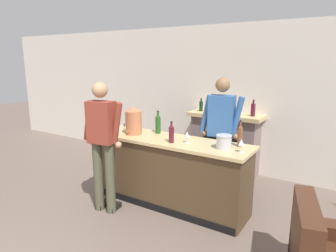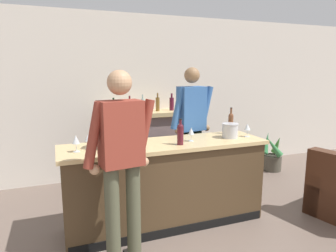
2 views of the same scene
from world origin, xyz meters
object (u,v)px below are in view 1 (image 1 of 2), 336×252
(person_customer, at_px, (103,142))
(fireplace_stone, at_px, (225,143))
(wine_glass_front_right, at_px, (187,135))
(wine_bottle_riesling_slim, at_px, (171,133))
(wine_bottle_cabernet_heavy, at_px, (158,123))
(copper_dispenser, at_px, (134,120))
(wine_glass_by_dispenser, at_px, (114,123))
(person_bartender, at_px, (221,134))
(wine_bottle_chardonnay_pale, at_px, (240,135))
(ice_bucket_steel, at_px, (224,142))
(wine_glass_near_bucket, at_px, (124,124))
(wine_glass_front_left, at_px, (241,143))

(person_customer, bearing_deg, fireplace_stone, 69.29)
(person_customer, bearing_deg, wine_glass_front_right, 33.16)
(wine_bottle_riesling_slim, bearing_deg, wine_bottle_cabernet_heavy, 142.87)
(fireplace_stone, distance_m, wine_bottle_riesling_slim, 1.84)
(copper_dispenser, height_order, wine_glass_front_right, copper_dispenser)
(fireplace_stone, bearing_deg, wine_glass_by_dispenser, -125.72)
(fireplace_stone, xyz_separation_m, person_bartender, (0.36, -1.10, 0.45))
(fireplace_stone, relative_size, copper_dispenser, 3.42)
(copper_dispenser, relative_size, wine_glass_front_right, 2.60)
(copper_dispenser, xyz_separation_m, wine_bottle_chardonnay_pale, (1.59, 0.21, -0.06))
(wine_bottle_chardonnay_pale, relative_size, wine_glass_by_dispenser, 1.99)
(ice_bucket_steel, bearing_deg, fireplace_stone, 110.90)
(copper_dispenser, relative_size, ice_bucket_steel, 2.10)
(fireplace_stone, relative_size, wine_glass_near_bucket, 9.38)
(wine_glass_by_dispenser, bearing_deg, person_bartender, 19.96)
(person_customer, relative_size, wine_glass_near_bucket, 11.79)
(wine_bottle_cabernet_heavy, relative_size, wine_bottle_chardonnay_pale, 1.01)
(fireplace_stone, bearing_deg, wine_bottle_cabernet_heavy, -110.84)
(fireplace_stone, relative_size, wine_glass_front_right, 8.90)
(person_bartender, height_order, wine_glass_near_bucket, person_bartender)
(wine_bottle_chardonnay_pale, height_order, wine_glass_by_dispenser, wine_bottle_chardonnay_pale)
(ice_bucket_steel, relative_size, wine_bottle_riesling_slim, 0.69)
(wine_bottle_riesling_slim, xyz_separation_m, wine_bottle_chardonnay_pale, (0.85, 0.31, 0.02))
(person_bartender, relative_size, wine_bottle_chardonnay_pale, 5.36)
(person_customer, distance_m, wine_glass_by_dispenser, 0.71)
(wine_bottle_chardonnay_pale, height_order, wine_glass_near_bucket, wine_bottle_chardonnay_pale)
(copper_dispenser, distance_m, wine_bottle_riesling_slim, 0.75)
(wine_bottle_cabernet_heavy, distance_m, wine_glass_near_bucket, 0.56)
(wine_bottle_cabernet_heavy, xyz_separation_m, wine_bottle_riesling_slim, (0.45, -0.34, -0.02))
(fireplace_stone, xyz_separation_m, wine_glass_front_left, (0.86, -1.68, 0.53))
(fireplace_stone, distance_m, wine_bottle_cabernet_heavy, 1.62)
(wine_bottle_cabernet_heavy, relative_size, wine_glass_front_left, 2.10)
(ice_bucket_steel, height_order, wine_glass_near_bucket, ice_bucket_steel)
(person_bartender, bearing_deg, fireplace_stone, 108.16)
(fireplace_stone, height_order, person_customer, person_customer)
(fireplace_stone, distance_m, person_bartender, 1.24)
(wine_bottle_riesling_slim, distance_m, wine_bottle_chardonnay_pale, 0.91)
(wine_bottle_riesling_slim, relative_size, wine_glass_near_bucket, 1.90)
(copper_dispenser, distance_m, wine_glass_front_left, 1.69)
(fireplace_stone, height_order, wine_bottle_riesling_slim, fireplace_stone)
(fireplace_stone, bearing_deg, copper_dispenser, -116.47)
(ice_bucket_steel, bearing_deg, person_customer, -157.09)
(wine_glass_front_right, bearing_deg, wine_glass_by_dispenser, -179.30)
(person_bartender, bearing_deg, wine_glass_by_dispenser, -160.04)
(copper_dispenser, height_order, wine_bottle_chardonnay_pale, copper_dispenser)
(wine_glass_near_bucket, bearing_deg, copper_dispenser, -16.56)
(copper_dispenser, bearing_deg, wine_glass_front_left, -0.77)
(person_customer, xyz_separation_m, wine_glass_by_dispenser, (-0.34, 0.61, 0.11))
(person_bartender, height_order, wine_bottle_riesling_slim, person_bartender)
(person_bartender, bearing_deg, wine_bottle_chardonnay_pale, -40.35)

